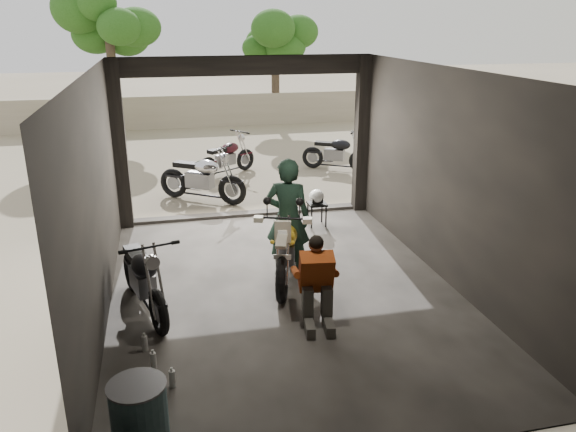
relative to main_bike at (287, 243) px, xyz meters
name	(u,v)px	position (x,y,z in m)	size (l,w,h in m)	color
ground	(284,291)	(-0.13, -0.37, -0.62)	(80.00, 80.00, 0.00)	#7A6D56
garage	(276,199)	(-0.13, 0.18, 0.66)	(7.00, 7.13, 3.20)	#2D2B28
boundary_wall	(203,111)	(-0.13, 13.63, -0.02)	(18.00, 0.30, 1.20)	gray
tree_left	(107,15)	(-3.13, 12.13, 3.36)	(2.20, 2.20, 5.60)	#382B1E
tree_right	(275,28)	(2.67, 13.63, 2.94)	(2.20, 2.20, 5.00)	#382B1E
main_bike	(287,243)	(0.00, 0.00, 0.00)	(0.77, 1.87, 1.25)	#BFB8A1
left_bike	(143,273)	(-2.13, -0.52, -0.04)	(0.71, 1.72, 1.16)	black
outside_bike_a	(202,174)	(-0.93, 4.34, 0.01)	(0.77, 1.88, 1.27)	black
outside_bike_b	(227,154)	(-0.11, 6.47, -0.08)	(0.67, 1.62, 1.10)	#360D14
outside_bike_c	(336,150)	(2.79, 6.31, -0.07)	(0.67, 1.64, 1.11)	black
rider	(288,219)	(0.05, 0.17, 0.33)	(0.69, 0.45, 1.90)	black
mechanic	(317,285)	(0.08, -1.42, -0.04)	(0.59, 0.80, 1.16)	#AB4616
stool	(317,206)	(1.11, 2.22, -0.22)	(0.35, 0.35, 0.48)	black
helmet	(317,196)	(1.09, 2.21, -0.01)	(0.29, 0.30, 0.27)	silver
oil_drum	(140,422)	(-2.13, -3.37, -0.23)	(0.51, 0.51, 0.79)	#35555A
sign_post	(381,133)	(3.00, 3.76, 0.84)	(0.73, 0.08, 2.20)	black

